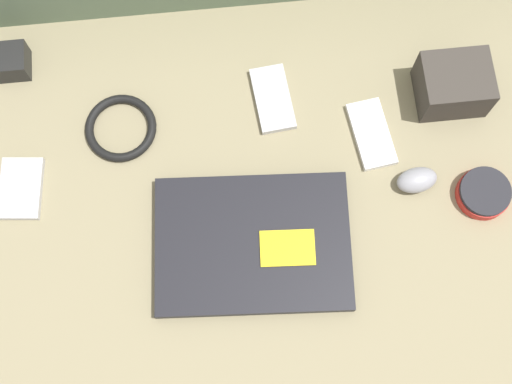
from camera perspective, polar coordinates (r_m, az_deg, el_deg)
name	(u,v)px	position (r m, az deg, el deg)	size (l,w,h in m)	color
ground_plane	(256,213)	(1.33, 0.00, -1.68)	(8.00, 8.00, 0.00)	#38383D
couch_seat	(256,204)	(1.27, 0.00, -1.00)	(1.15, 0.73, 0.12)	#847A5B
laptop	(253,244)	(1.18, -0.23, -4.18)	(0.34, 0.25, 0.03)	black
computer_mouse	(417,180)	(1.23, 12.74, 0.94)	(0.08, 0.05, 0.04)	gray
speaker_puck	(484,193)	(1.26, 17.75, -0.08)	(0.09, 0.09, 0.03)	red
phone_silver	(273,99)	(1.27, 1.34, 7.46)	(0.07, 0.13, 0.01)	#B7B7BC
phone_black	(371,134)	(1.26, 9.22, 4.60)	(0.08, 0.13, 0.01)	silver
phone_small	(21,189)	(1.28, -18.30, 0.26)	(0.08, 0.11, 0.01)	#B7B7BC
camera_pouch	(453,85)	(1.29, 15.51, 8.27)	(0.12, 0.10, 0.08)	#38332D
charger_brick	(11,62)	(1.35, -18.98, 9.83)	(0.06, 0.06, 0.05)	black
cable_coil	(121,128)	(1.27, -10.77, 5.06)	(0.13, 0.13, 0.02)	black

